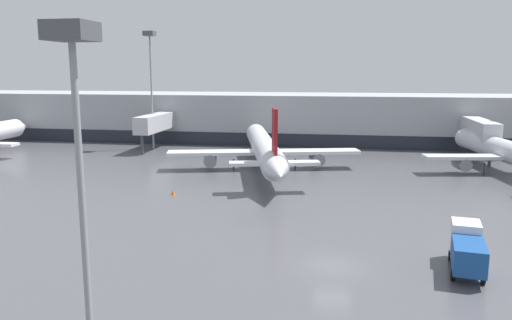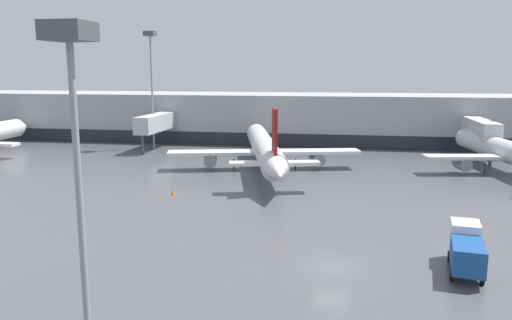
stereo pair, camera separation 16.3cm
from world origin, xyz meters
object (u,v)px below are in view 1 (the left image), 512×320
parked_jet_1 (264,148)px  traffic_cone_1 (173,192)px  apron_light_mast_5 (75,94)px  parked_jet_2 (510,153)px  apron_light_mast_1 (150,58)px  service_truck_2 (467,248)px

parked_jet_1 → traffic_cone_1: parked_jet_1 is taller
apron_light_mast_5 → parked_jet_2: bearing=56.3°
parked_jet_1 → traffic_cone_1: size_ratio=62.97×
parked_jet_2 → traffic_cone_1: bearing=105.0°
parked_jet_2 → traffic_cone_1: (-39.66, -18.07, -2.47)m
traffic_cone_1 → apron_light_mast_5: 34.14m
apron_light_mast_1 → apron_light_mast_5: size_ratio=1.30×
service_truck_2 → traffic_cone_1: service_truck_2 is taller
parked_jet_2 → apron_light_mast_1: size_ratio=1.80×
traffic_cone_1 → apron_light_mast_5: bearing=-77.6°
parked_jet_2 → traffic_cone_1: parked_jet_2 is taller
apron_light_mast_1 → parked_jet_2: bearing=-13.4°
parked_jet_1 → apron_light_mast_5: bearing=165.4°
parked_jet_1 → service_truck_2: bearing=-163.8°
parked_jet_1 → parked_jet_2: size_ratio=1.07×
parked_jet_1 → apron_light_mast_1: apron_light_mast_1 is taller
parked_jet_2 → apron_light_mast_1: (-53.84, 12.79, 12.74)m
parked_jet_2 → apron_light_mast_5: apron_light_mast_5 is taller
apron_light_mast_5 → traffic_cone_1: bearing=102.4°
parked_jet_2 → apron_light_mast_1: 56.79m
traffic_cone_1 → apron_light_mast_5: size_ratio=0.04×
service_truck_2 → apron_light_mast_5: size_ratio=0.40×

